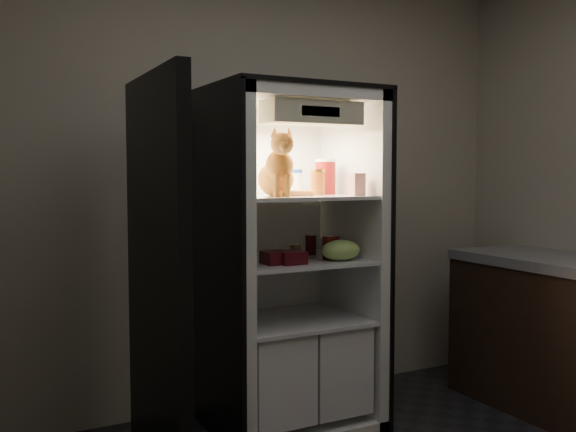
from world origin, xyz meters
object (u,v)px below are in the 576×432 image
Objects in this scene: salsa_jar at (318,182)px; berry_box_left at (276,258)px; soda_can_a at (311,245)px; berry_box_right at (291,257)px; soda_can_c at (329,247)px; cream_carton at (357,184)px; refrigerator at (287,284)px; mayo_tub at (294,182)px; condiment_jar at (295,251)px; tabby_cat at (278,171)px; parmesan_shaker at (278,178)px; pepper_jar at (325,177)px; soda_can_b at (334,246)px; grape_bag at (341,250)px.

salsa_jar is 0.50m from berry_box_left.
berry_box_left is (-0.35, -0.24, -0.03)m from soda_can_a.
berry_box_left is 0.07m from berry_box_right.
soda_can_c is (-0.01, -0.21, 0.01)m from soda_can_a.
berry_box_right is (-0.38, 0.04, -0.38)m from cream_carton.
cream_carton is 0.48m from soda_can_a.
refrigerator is 14.10× the size of berry_box_left.
mayo_tub is at bearing 49.05° from berry_box_left.
condiment_jar is at bearing 139.28° from soda_can_c.
tabby_cat is at bearing 164.90° from cream_carton.
salsa_jar is at bearing 23.51° from tabby_cat.
berry_box_left is (-0.19, -0.15, -0.01)m from condiment_jar.
condiment_jar is (-0.14, 0.12, -0.02)m from soda_can_c.
pepper_jar is (0.29, -0.02, 0.01)m from parmesan_shaker.
salsa_jar is 1.67× the size of condiment_jar.
parmesan_shaker reaches higher than mayo_tub.
tabby_cat is (-0.13, -0.15, 0.63)m from refrigerator.
refrigerator reaches higher than parmesan_shaker.
condiment_jar is at bearing 166.63° from soda_can_b.
tabby_cat reaches higher than grape_bag.
refrigerator is 13.23× the size of mayo_tub.
parmesan_shaker is 1.34× the size of salsa_jar.
tabby_cat is at bearing 177.94° from soda_can_c.
grape_bag is at bearing -66.93° from soda_can_c.
pepper_jar is at bearing 43.43° from salsa_jar.
soda_can_a is 0.21m from soda_can_c.
grape_bag is at bearing -85.50° from soda_can_a.
refrigerator is at bearing 136.74° from soda_can_c.
soda_can_b is 0.92× the size of berry_box_left.
soda_can_b is (0.11, 0.02, -0.36)m from salsa_jar.
parmesan_shaker is at bearing 156.65° from refrigerator.
berry_box_right is at bearing -158.50° from soda_can_b.
soda_can_a is (0.18, 0.05, 0.21)m from refrigerator.
parmesan_shaker is 0.48m from berry_box_left.
soda_can_a is at bearing 73.07° from salsa_jar.
refrigerator is 0.31m from berry_box_right.
mayo_tub reaches higher than soda_can_c.
soda_can_b is (0.30, -0.11, -0.38)m from parmesan_shaker.
parmesan_shaker is at bearing 78.23° from berry_box_right.
parmesan_shaker reaches higher than soda_can_b.
berry_box_left is at bearing -154.93° from pepper_jar.
condiment_jar is 0.26m from grape_bag.
berry_box_left is (-0.41, -0.19, -0.42)m from pepper_jar.
berry_box_right is (-0.35, -0.23, -0.42)m from pepper_jar.
condiment_jar is at bearing 138.67° from cream_carton.
mayo_tub is 0.46m from soda_can_c.
condiment_jar reaches higher than berry_box_right.
pepper_jar reaches higher than soda_can_b.
salsa_jar is 0.38m from soda_can_b.
salsa_jar reaches higher than soda_can_c.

